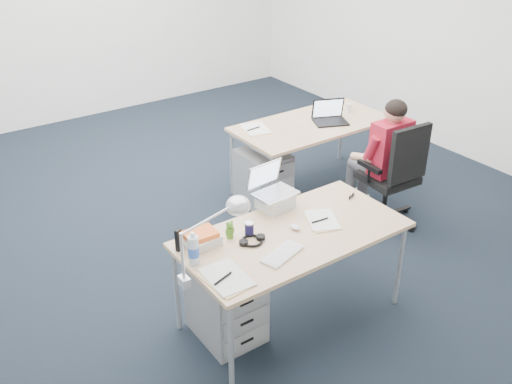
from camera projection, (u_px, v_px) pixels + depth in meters
floor at (236, 217)px, 5.54m from camera, size 7.00×7.00×0.00m
room at (232, 40)px, 4.72m from camera, size 6.02×7.02×2.80m
desk_near at (293, 238)px, 3.97m from camera, size 1.60×0.80×0.73m
desk_far at (312, 127)px, 5.77m from camera, size 1.60×0.80×0.73m
office_chair at (388, 195)px, 5.33m from camera, size 0.69×0.69×1.04m
seated_person at (379, 158)px, 5.30m from camera, size 0.37×0.65×1.20m
drawer_pedestal_near at (226, 303)px, 3.99m from camera, size 0.40×0.50×0.55m
drawer_pedestal_far at (263, 178)px, 5.67m from camera, size 0.40×0.50×0.55m
silver_laptop at (275, 188)px, 4.17m from camera, size 0.33×0.27×0.33m
wireless_keyboard at (283, 254)px, 3.70m from camera, size 0.34×0.22×0.02m
computer_mouse at (295, 227)px, 3.98m from camera, size 0.06×0.09×0.03m
headphones at (252, 240)px, 3.83m from camera, size 0.21×0.17×0.03m
can_koozie at (249, 229)px, 3.89m from camera, size 0.08×0.08×0.10m
water_bottle at (193, 248)px, 3.57m from camera, size 0.08×0.08×0.23m
bear_figurine at (230, 229)px, 3.86m from camera, size 0.08×0.06×0.13m
book_stack at (201, 239)px, 3.78m from camera, size 0.27×0.23×0.10m
cordless_phone at (178, 240)px, 3.72m from camera, size 0.05×0.04×0.16m
papers_left at (226, 279)px, 3.47m from camera, size 0.23×0.33×0.01m
papers_right at (322, 221)px, 4.07m from camera, size 0.30×0.35×0.01m
sunglasses at (352, 196)px, 4.38m from camera, size 0.10×0.07×0.02m
desk_lamp at (205, 242)px, 3.38m from camera, size 0.47×0.33×0.50m
dark_laptop at (331, 112)px, 5.69m from camera, size 0.43×0.42×0.24m
far_cup at (348, 108)px, 6.00m from camera, size 0.07×0.07×0.09m
far_papers at (255, 129)px, 5.58m from camera, size 0.29×0.36×0.01m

